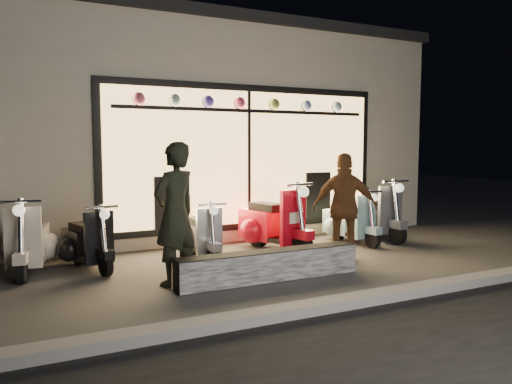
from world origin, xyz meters
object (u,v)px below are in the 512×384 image
at_px(scooter_red, 269,223).
at_px(man, 175,214).
at_px(woman, 345,208).
at_px(graffiti_barrier, 270,265).
at_px(scooter_silver, 199,235).

height_order(scooter_red, man, man).
bearing_deg(man, scooter_red, -171.89).
distance_m(scooter_red, man, 2.54).
distance_m(scooter_red, woman, 1.49).
relative_size(scooter_red, woman, 0.96).
bearing_deg(graffiti_barrier, man, 162.47).
relative_size(scooter_red, man, 0.87).
distance_m(graffiti_barrier, scooter_silver, 1.75).
height_order(scooter_red, woman, woman).
relative_size(graffiti_barrier, scooter_silver, 2.06).
bearing_deg(scooter_silver, man, -120.47).
distance_m(scooter_silver, woman, 2.32).
xyz_separation_m(graffiti_barrier, scooter_silver, (-0.37, 1.70, 0.16)).
bearing_deg(scooter_red, scooter_silver, 169.44).
distance_m(scooter_silver, scooter_red, 1.29).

